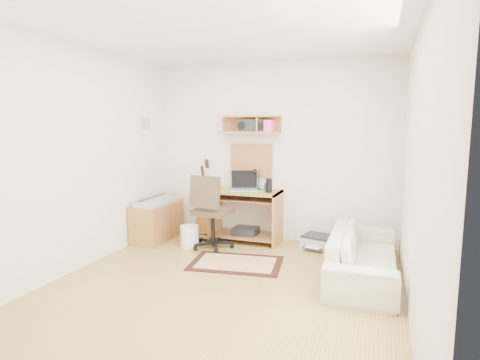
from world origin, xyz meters
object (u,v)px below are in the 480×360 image
(sofa, at_px, (364,246))
(printer, at_px, (319,242))
(desk, at_px, (245,216))
(cabinet, at_px, (157,221))
(task_chair, at_px, (213,211))

(sofa, bearing_deg, printer, 33.94)
(sofa, bearing_deg, desk, 62.53)
(desk, distance_m, printer, 1.11)
(cabinet, bearing_deg, sofa, -10.44)
(cabinet, distance_m, sofa, 3.01)
(cabinet, bearing_deg, printer, 8.87)
(printer, xyz_separation_m, sofa, (0.61, -0.91, 0.27))
(sofa, bearing_deg, cabinet, 79.56)
(task_chair, bearing_deg, sofa, -7.61)
(cabinet, height_order, sofa, sofa)
(desk, bearing_deg, sofa, -27.47)
(desk, xyz_separation_m, sofa, (1.68, -0.87, -0.02))
(task_chair, distance_m, cabinet, 0.99)
(desk, distance_m, cabinet, 1.32)
(desk, distance_m, task_chair, 0.58)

